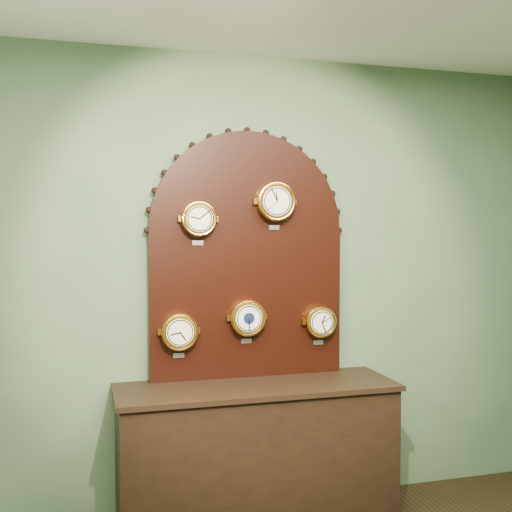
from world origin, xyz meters
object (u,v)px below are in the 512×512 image
object	(u,v)px
barometer	(248,318)
display_board	(247,247)
hygrometer	(179,332)
shop_counter	(257,457)
roman_clock	(199,219)
tide_clock	(320,322)
arabic_clock	(276,202)

from	to	relation	value
barometer	display_board	bearing A→B (deg)	77.42
barometer	hygrometer	bearing A→B (deg)	179.98
shop_counter	roman_clock	world-z (taller)	roman_clock
shop_counter	barometer	world-z (taller)	barometer
hygrometer	tide_clock	world-z (taller)	tide_clock
roman_clock	tide_clock	world-z (taller)	roman_clock
roman_clock	arabic_clock	size ratio (longest dim) A/B	0.89
shop_counter	tide_clock	world-z (taller)	tide_clock
roman_clock	arabic_clock	bearing A→B (deg)	-0.10
shop_counter	barometer	xyz separation A→B (m)	(-0.01, 0.15, 0.80)
roman_clock	hygrometer	size ratio (longest dim) A/B	0.96
barometer	arabic_clock	bearing A→B (deg)	-0.11
tide_clock	arabic_clock	bearing A→B (deg)	-179.79
shop_counter	roman_clock	bearing A→B (deg)	153.76
roman_clock	tide_clock	size ratio (longest dim) A/B	1.04
shop_counter	arabic_clock	distance (m)	1.52
barometer	roman_clock	bearing A→B (deg)	179.91
display_board	tide_clock	bearing A→B (deg)	-8.24
display_board	roman_clock	xyz separation A→B (m)	(-0.31, -0.07, 0.17)
display_board	arabic_clock	xyz separation A→B (m)	(0.16, -0.07, 0.28)
shop_counter	tide_clock	distance (m)	0.90
barometer	tide_clock	world-z (taller)	barometer
arabic_clock	hygrometer	size ratio (longest dim) A/B	1.07
shop_counter	barometer	distance (m)	0.82
roman_clock	hygrometer	xyz separation A→B (m)	(-0.12, -0.00, -0.66)
tide_clock	display_board	bearing A→B (deg)	171.76
arabic_clock	tide_clock	size ratio (longest dim) A/B	1.17
display_board	hygrometer	distance (m)	0.66
roman_clock	arabic_clock	xyz separation A→B (m)	(0.47, -0.00, 0.11)
display_board	barometer	distance (m)	0.43
shop_counter	roman_clock	xyz separation A→B (m)	(-0.31, 0.15, 1.40)
shop_counter	arabic_clock	xyz separation A→B (m)	(0.16, 0.15, 1.50)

